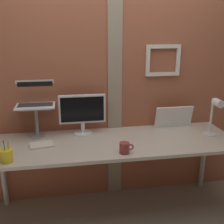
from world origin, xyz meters
TOP-DOWN VIEW (x-y plane):
  - ground_plane at (0.00, 0.00)m, footprint 6.00×6.00m
  - brick_wall_back at (0.00, 0.39)m, footprint 3.03×0.16m
  - desk at (-0.01, -0.03)m, footprint 2.26×0.72m
  - monitor at (-0.27, 0.21)m, footprint 0.44×0.18m
  - laptop_stand at (-0.70, 0.21)m, footprint 0.28×0.22m
  - laptop at (-0.70, 0.27)m, footprint 0.36×0.27m
  - whiteboard_panel at (0.66, 0.23)m, footprint 0.39×0.06m
  - desk_lamp at (0.93, -0.09)m, footprint 0.12×0.20m
  - pen_cup at (-0.90, -0.29)m, footprint 0.10×0.10m
  - coffee_mug at (0.04, -0.29)m, footprint 0.12×0.08m
  - paper_clutter_stack at (-0.65, -0.03)m, footprint 0.22×0.18m

SIDE VIEW (x-z plane):
  - ground_plane at x=0.00m, z-range 0.00..0.00m
  - desk at x=-0.01m, z-range 0.31..1.06m
  - paper_clutter_stack at x=-0.65m, z-range 0.75..0.77m
  - coffee_mug at x=0.04m, z-range 0.75..0.84m
  - pen_cup at x=-0.90m, z-range 0.72..0.89m
  - whiteboard_panel at x=0.66m, z-range 0.75..0.98m
  - laptop_stand at x=-0.70m, z-range 0.80..1.10m
  - monitor at x=-0.27m, z-range 0.79..1.18m
  - desk_lamp at x=0.93m, z-range 0.80..1.18m
  - laptop at x=-0.70m, z-range 0.99..1.22m
  - brick_wall_back at x=0.00m, z-range 0.00..2.40m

